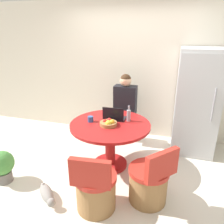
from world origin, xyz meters
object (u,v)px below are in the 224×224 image
at_px(dining_table, 110,135).
at_px(potted_plant, 2,165).
at_px(cat, 47,194).
at_px(fruit_bowl, 109,123).
at_px(laptop, 114,117).
at_px(bottle, 129,115).
at_px(person_seated, 126,106).
at_px(chair_near_camera, 95,190).
at_px(chair_near_right_corner, 149,183).
at_px(refrigerator, 197,103).

distance_m(dining_table, potted_plant, 1.61).
bearing_deg(cat, fruit_bowl, 100.61).
xyz_separation_m(fruit_bowl, cat, (-0.56, -0.89, -0.69)).
bearing_deg(fruit_bowl, dining_table, 89.20).
relative_size(laptop, fruit_bowl, 1.32).
bearing_deg(cat, bottle, 97.57).
height_order(dining_table, person_seated, person_seated).
xyz_separation_m(chair_near_camera, bottle, (0.15, 1.10, 0.56)).
height_order(dining_table, cat, dining_table).
relative_size(dining_table, laptop, 3.64).
relative_size(dining_table, chair_near_camera, 1.51).
bearing_deg(chair_near_right_corner, potted_plant, -42.74).
distance_m(refrigerator, cat, 2.74).
bearing_deg(refrigerator, person_seated, -176.85).
xyz_separation_m(refrigerator, laptop, (-1.25, -0.73, -0.12)).
xyz_separation_m(chair_near_right_corner, bottle, (-0.45, 0.79, 0.56)).
bearing_deg(chair_near_camera, cat, -1.96).
distance_m(chair_near_right_corner, potted_plant, 2.06).
distance_m(dining_table, fruit_bowl, 0.24).
relative_size(bottle, potted_plant, 0.52).
distance_m(chair_near_camera, chair_near_right_corner, 0.68).
bearing_deg(potted_plant, chair_near_right_corner, 5.66).
bearing_deg(dining_table, fruit_bowl, -90.80).
bearing_deg(laptop, potted_plant, 35.71).
bearing_deg(potted_plant, dining_table, 31.15).
bearing_deg(chair_near_right_corner, fruit_bowl, -86.28).
xyz_separation_m(dining_table, potted_plant, (-1.35, -0.82, -0.27)).
distance_m(chair_near_camera, potted_plant, 1.45).
distance_m(person_seated, fruit_bowl, 0.91).
relative_size(fruit_bowl, bottle, 1.02).
relative_size(person_seated, laptop, 4.01).
bearing_deg(fruit_bowl, chair_near_right_corner, -37.88).
xyz_separation_m(chair_near_right_corner, potted_plant, (-2.05, -0.20, -0.00)).
bearing_deg(person_seated, refrigerator, -176.85).
distance_m(cat, potted_plant, 0.83).
xyz_separation_m(dining_table, person_seated, (0.05, 0.83, 0.19)).
height_order(refrigerator, potted_plant, refrigerator).
bearing_deg(refrigerator, chair_near_camera, -122.82).
xyz_separation_m(chair_near_right_corner, person_seated, (-0.64, 1.45, 0.46)).
distance_m(chair_near_right_corner, person_seated, 1.65).
bearing_deg(fruit_bowl, bottle, 45.62).
bearing_deg(chair_near_camera, refrigerator, -128.51).
relative_size(dining_table, person_seated, 0.91).
height_order(fruit_bowl, potted_plant, fruit_bowl).
xyz_separation_m(cat, potted_plant, (-0.79, 0.15, 0.19)).
bearing_deg(person_seated, fruit_bowl, 86.86).
bearing_deg(bottle, chair_near_camera, -97.94).
bearing_deg(chair_near_right_corner, bottle, -108.91).
relative_size(cat, potted_plant, 0.87).
bearing_deg(refrigerator, bottle, -144.69).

